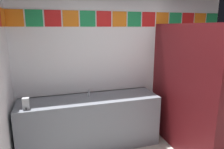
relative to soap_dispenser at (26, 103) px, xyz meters
name	(u,v)px	position (x,y,z in m)	size (l,w,h in m)	color
wall_back	(125,64)	(1.65, 0.53, 0.37)	(3.76, 0.09, 2.56)	silver
vanity_counter	(90,122)	(0.92, 0.18, -0.49)	(2.21, 0.61, 0.84)	slate
faucet_center	(89,93)	(0.92, 0.27, -0.03)	(0.04, 0.10, 0.14)	silver
soap_dispenser	(26,103)	(0.00, 0.00, 0.00)	(0.09, 0.09, 0.16)	#B7BABF
stall_divider	(199,95)	(2.37, -0.57, 0.08)	(0.92, 1.59, 1.99)	maroon
toilet	(192,119)	(2.75, 0.00, -0.62)	(0.39, 0.49, 0.74)	white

